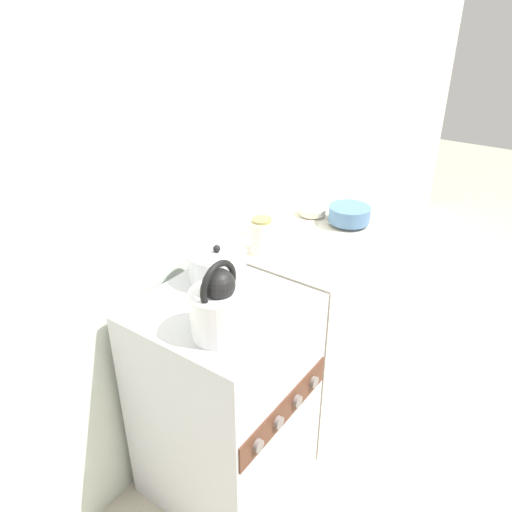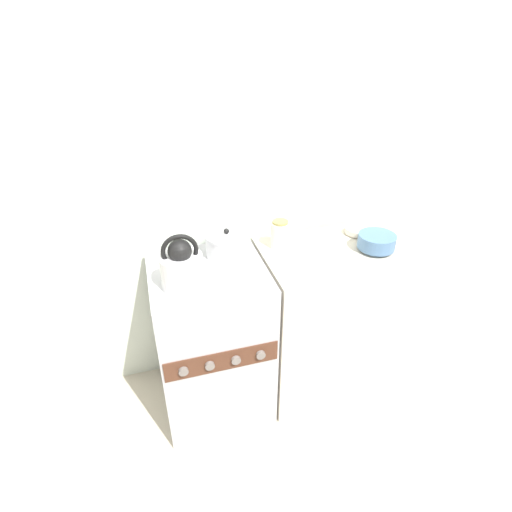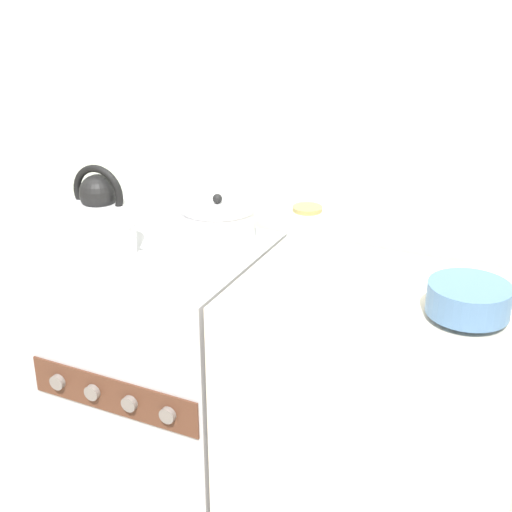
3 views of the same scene
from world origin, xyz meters
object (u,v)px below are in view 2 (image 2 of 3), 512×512
small_ceramic_bowl (357,231)px  enamel_bowl (377,241)px  cooking_pot (227,244)px  stove (212,340)px  storage_jar (280,235)px  kettle (182,267)px

small_ceramic_bowl → enamel_bowl: bearing=-88.5°
cooking_pot → stove: bearing=-136.3°
storage_jar → stove: bearing=-164.3°
enamel_bowl → kettle: bearing=-177.6°
enamel_bowl → small_ceramic_bowl: (-0.00, 0.19, -0.03)m
kettle → storage_jar: kettle is taller
stove → storage_jar: bearing=15.7°
storage_jar → enamel_bowl: bearing=-19.9°
cooking_pot → small_ceramic_bowl: cooking_pot is taller
stove → enamel_bowl: size_ratio=4.57×
cooking_pot → small_ceramic_bowl: size_ratio=1.73×
small_ceramic_bowl → kettle: bearing=-166.9°
enamel_bowl → storage_jar: storage_jar is taller
cooking_pot → small_ceramic_bowl: 0.73m
enamel_bowl → storage_jar: 0.49m
kettle → cooking_pot: 0.33m
cooking_pot → enamel_bowl: cooking_pot is taller
stove → kettle: 0.55m
small_ceramic_bowl → storage_jar: size_ratio=0.84×
kettle → enamel_bowl: bearing=2.4°
stove → kettle: kettle is taller
stove → cooking_pot: (0.12, 0.12, 0.49)m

